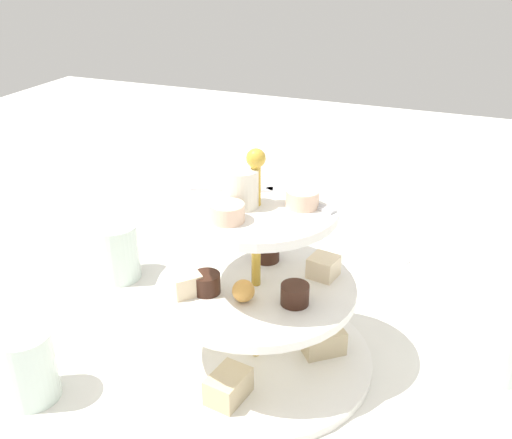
% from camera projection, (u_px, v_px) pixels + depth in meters
% --- Properties ---
extents(ground_plane, '(2.40, 2.40, 0.00)m').
position_uv_depth(ground_plane, '(256.00, 361.00, 0.70)').
color(ground_plane, silver).
extents(tiered_serving_stand, '(0.27, 0.27, 0.26)m').
position_uv_depth(tiered_serving_stand, '(255.00, 302.00, 0.67)').
color(tiered_serving_stand, white).
rests_on(tiered_serving_stand, ground_plane).
extents(water_glass_tall_right, '(0.07, 0.07, 0.12)m').
position_uv_depth(water_glass_tall_right, '(505.00, 327.00, 0.66)').
color(water_glass_tall_right, silver).
rests_on(water_glass_tall_right, ground_plane).
extents(water_glass_short_left, '(0.06, 0.06, 0.08)m').
position_uv_depth(water_glass_short_left, '(117.00, 252.00, 0.86)').
color(water_glass_short_left, silver).
rests_on(water_glass_short_left, ground_plane).
extents(teacup_with_saucer, '(0.09, 0.09, 0.05)m').
position_uv_depth(teacup_with_saucer, '(208.00, 234.00, 0.94)').
color(teacup_with_saucer, white).
rests_on(teacup_with_saucer, ground_plane).
extents(butter_knife_right, '(0.17, 0.06, 0.00)m').
position_uv_depth(butter_knife_right, '(359.00, 246.00, 0.96)').
color(butter_knife_right, silver).
rests_on(butter_knife_right, ground_plane).
extents(water_glass_mid_back, '(0.06, 0.06, 0.08)m').
position_uv_depth(water_glass_mid_back, '(28.00, 366.00, 0.63)').
color(water_glass_mid_back, silver).
rests_on(water_glass_mid_back, ground_plane).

